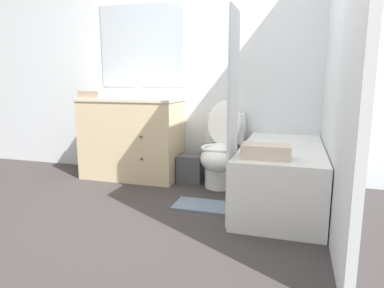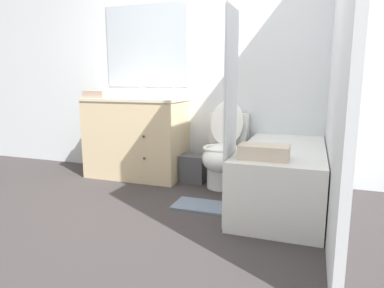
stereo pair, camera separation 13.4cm
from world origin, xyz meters
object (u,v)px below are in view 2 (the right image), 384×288
object	(u,v)px
vanity_cabinet	(137,137)
wastebasket	(193,168)
toilet	(223,153)
hand_towel_folded	(97,94)
bath_mat	(202,206)
soap_dispenser	(174,93)
bath_towel_folded	(264,152)
sink_faucet	(144,94)
bathtub	(282,176)
tissue_box	(145,94)

from	to	relation	value
vanity_cabinet	wastebasket	size ratio (longest dim) A/B	3.74
toilet	hand_towel_folded	world-z (taller)	hand_towel_folded
vanity_cabinet	hand_towel_folded	world-z (taller)	hand_towel_folded
toilet	bath_mat	size ratio (longest dim) A/B	1.79
soap_dispenser	bath_towel_folded	bearing A→B (deg)	-40.53
wastebasket	sink_faucet	bearing A→B (deg)	162.92
toilet	bathtub	xyz separation A→B (m)	(0.62, -0.37, -0.09)
sink_faucet	bathtub	size ratio (longest dim) A/B	0.10
bath_mat	tissue_box	bearing A→B (deg)	143.31
bathtub	wastebasket	size ratio (longest dim) A/B	4.89
hand_towel_folded	bath_mat	world-z (taller)	hand_towel_folded
bath_mat	vanity_cabinet	bearing A→B (deg)	145.38
bathtub	tissue_box	distance (m)	1.71
tissue_box	hand_towel_folded	xyz separation A→B (m)	(-0.52, -0.13, -0.00)
tissue_box	hand_towel_folded	bearing A→B (deg)	-165.56
vanity_cabinet	bath_towel_folded	world-z (taller)	vanity_cabinet
sink_faucet	hand_towel_folded	world-z (taller)	sink_faucet
sink_faucet	vanity_cabinet	bearing A→B (deg)	-90.00
hand_towel_folded	bath_towel_folded	size ratio (longest dim) A/B	0.72
bath_towel_folded	sink_faucet	bearing A→B (deg)	143.61
wastebasket	hand_towel_folded	xyz separation A→B (m)	(-1.07, -0.18, 0.79)
toilet	bathtub	size ratio (longest dim) A/B	0.61
bathtub	bath_towel_folded	distance (m)	0.60
tissue_box	bath_towel_folded	xyz separation A→B (m)	(1.42, -0.89, -0.37)
bathtub	bath_mat	bearing A→B (deg)	-157.96
bathtub	soap_dispenser	bearing A→B (deg)	160.11
vanity_cabinet	wastebasket	distance (m)	0.75
soap_dispenser	hand_towel_folded	xyz separation A→B (m)	(-0.84, -0.18, -0.01)
vanity_cabinet	bath_mat	xyz separation A→B (m)	(1.01, -0.70, -0.45)
vanity_cabinet	sink_faucet	distance (m)	0.52
bathtub	hand_towel_folded	xyz separation A→B (m)	(-2.04, 0.25, 0.67)
bathtub	tissue_box	xyz separation A→B (m)	(-1.52, 0.39, 0.68)
soap_dispenser	bath_towel_folded	distance (m)	1.49
wastebasket	vanity_cabinet	bearing A→B (deg)	179.96
sink_faucet	bath_mat	size ratio (longest dim) A/B	0.29
vanity_cabinet	bath_towel_folded	bearing A→B (deg)	-31.05
vanity_cabinet	sink_faucet	bearing A→B (deg)	90.00
wastebasket	hand_towel_folded	distance (m)	1.34
bathtub	tissue_box	size ratio (longest dim) A/B	12.36
wastebasket	tissue_box	xyz separation A→B (m)	(-0.55, -0.05, 0.80)
bathtub	wastebasket	world-z (taller)	bathtub
vanity_cabinet	bathtub	bearing A→B (deg)	-14.66
vanity_cabinet	sink_faucet	size ratio (longest dim) A/B	7.74
sink_faucet	toilet	world-z (taller)	sink_faucet
sink_faucet	hand_towel_folded	xyz separation A→B (m)	(-0.38, -0.39, 0.01)
sink_faucet	wastebasket	bearing A→B (deg)	-17.08
vanity_cabinet	hand_towel_folded	distance (m)	0.64
vanity_cabinet	sink_faucet	xyz separation A→B (m)	(-0.00, 0.21, 0.47)
vanity_cabinet	toilet	xyz separation A→B (m)	(1.03, -0.07, -0.10)
tissue_box	soap_dispenser	distance (m)	0.33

